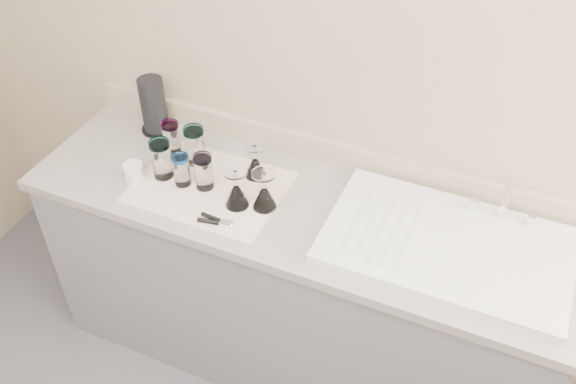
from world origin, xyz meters
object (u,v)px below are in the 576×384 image
at_px(tumbler_magenta, 161,159).
at_px(white_mug, 133,173).
at_px(tumbler_cyan, 195,145).
at_px(tumbler_teal, 171,137).
at_px(paper_towel_roll, 154,106).
at_px(sink_unit, 447,245).
at_px(tumbler_blue, 181,170).
at_px(tumbler_lavender, 203,171).
at_px(can_opener, 217,221).
at_px(goblet_front_right, 264,195).
at_px(goblet_front_left, 237,193).
at_px(goblet_back_left, 255,165).

relative_size(tumbler_magenta, white_mug, 1.40).
distance_m(tumbler_cyan, white_mug, 0.25).
distance_m(tumbler_teal, paper_towel_roll, 0.19).
relative_size(sink_unit, tumbler_blue, 6.35).
bearing_deg(paper_towel_roll, sink_unit, -8.66).
height_order(tumbler_teal, tumbler_magenta, tumbler_magenta).
bearing_deg(sink_unit, tumbler_cyan, 176.28).
xyz_separation_m(tumbler_lavender, can_opener, (0.14, -0.16, -0.06)).
bearing_deg(goblet_front_right, tumbler_lavender, 177.66).
xyz_separation_m(goblet_front_left, white_mug, (-0.43, -0.03, -0.02)).
xyz_separation_m(tumbler_teal, goblet_back_left, (0.37, -0.00, -0.02)).
bearing_deg(goblet_front_left, white_mug, -176.03).
height_order(sink_unit, tumbler_cyan, sink_unit).
bearing_deg(paper_towel_roll, can_opener, -38.62).
height_order(white_mug, paper_towel_roll, paper_towel_roll).
bearing_deg(tumbler_lavender, white_mug, -165.35).
distance_m(tumbler_blue, goblet_back_left, 0.28).
xyz_separation_m(tumbler_cyan, can_opener, (0.24, -0.28, -0.07)).
xyz_separation_m(tumbler_teal, goblet_front_left, (0.38, -0.18, -0.02)).
relative_size(tumbler_cyan, goblet_front_left, 0.99).
bearing_deg(tumbler_blue, goblet_back_left, 33.62).
height_order(tumbler_teal, can_opener, tumbler_teal).
height_order(tumbler_cyan, can_opener, tumbler_cyan).
height_order(tumbler_blue, goblet_front_left, goblet_front_left).
bearing_deg(paper_towel_roll, goblet_front_right, -22.45).
relative_size(tumbler_lavender, goblet_front_left, 0.89).
bearing_deg(tumbler_cyan, white_mug, -131.03).
height_order(tumbler_magenta, can_opener, tumbler_magenta).
xyz_separation_m(tumbler_lavender, goblet_front_left, (0.16, -0.04, -0.02)).
distance_m(tumbler_magenta, paper_towel_roll, 0.32).
relative_size(goblet_front_right, paper_towel_roll, 0.65).
bearing_deg(tumbler_magenta, tumbler_cyan, 59.87).
xyz_separation_m(sink_unit, goblet_front_right, (-0.65, -0.06, 0.04)).
distance_m(tumbler_blue, can_opener, 0.27).
height_order(goblet_front_left, goblet_front_right, goblet_front_left).
relative_size(tumbler_teal, paper_towel_roll, 0.56).
distance_m(tumbler_teal, tumbler_cyan, 0.12).
xyz_separation_m(sink_unit, tumbler_teal, (-1.13, 0.09, 0.06)).
bearing_deg(paper_towel_roll, tumbler_magenta, -52.61).
bearing_deg(goblet_front_left, tumbler_teal, 154.78).
distance_m(tumbler_magenta, white_mug, 0.12).
bearing_deg(paper_towel_roll, tumbler_lavender, -33.73).
xyz_separation_m(tumbler_teal, tumbler_cyan, (0.12, -0.02, 0.01)).
height_order(tumbler_teal, goblet_back_left, goblet_back_left).
relative_size(tumbler_cyan, goblet_back_left, 1.09).
height_order(tumbler_teal, tumbler_lavender, tumbler_lavender).
relative_size(tumbler_teal, goblet_front_left, 0.85).
xyz_separation_m(sink_unit, can_opener, (-0.77, -0.21, -0.00)).
bearing_deg(tumbler_blue, paper_towel_roll, 137.15).
relative_size(tumbler_blue, tumbler_lavender, 0.91).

